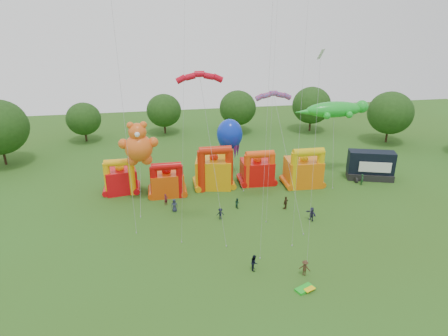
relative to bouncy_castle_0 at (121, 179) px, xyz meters
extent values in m
plane|color=#325517|center=(16.23, -28.24, -2.26)|extent=(160.00, 160.00, 0.00)
cylinder|color=#352314|center=(54.25, 15.63, -0.40)|extent=(0.44, 0.44, 3.72)
ellipsoid|color=#1C3E12|center=(54.25, 15.63, 4.14)|extent=(9.30, 9.30, 8.89)
cylinder|color=#352314|center=(41.18, 26.38, -0.51)|extent=(0.44, 0.44, 3.51)
ellipsoid|color=#1C3E12|center=(41.18, 26.38, 3.78)|extent=(8.77, 8.78, 8.39)
cylinder|color=#352314|center=(24.35, 28.23, -0.61)|extent=(0.44, 0.44, 3.30)
ellipsoid|color=#1C3E12|center=(24.35, 28.23, 3.42)|extent=(8.25, 8.25, 7.88)
cylinder|color=#352314|center=(7.83, 30.21, -0.72)|extent=(0.44, 0.44, 3.09)
ellipsoid|color=#1C3E12|center=(7.83, 30.21, 3.06)|extent=(7.73, 7.72, 7.38)
cylinder|color=#352314|center=(-9.13, 27.29, -0.82)|extent=(0.44, 0.44, 2.88)
ellipsoid|color=#1C3E12|center=(-9.13, 27.29, 2.70)|extent=(7.20, 7.20, 6.88)
cylinder|color=#352314|center=(-21.78, 15.63, -0.19)|extent=(0.44, 0.44, 4.14)
cube|color=red|center=(0.00, 0.26, -0.38)|extent=(5.21, 4.45, 3.77)
cylinder|color=#FFAE0D|center=(-1.81, -1.09, 0.43)|extent=(1.02, 1.02, 5.39)
cylinder|color=#FFAE0D|center=(1.81, -1.09, 0.43)|extent=(1.02, 1.02, 5.39)
cylinder|color=#FFAE0D|center=(0.00, -1.09, 3.12)|extent=(4.13, 1.07, 1.07)
sphere|color=#FFAE0D|center=(0.00, 0.26, 1.81)|extent=(1.40, 1.40, 1.40)
cube|color=#D7460B|center=(7.05, -1.85, -0.46)|extent=(5.13, 4.18, 3.61)
cylinder|color=#C20909|center=(5.12, -3.29, 0.31)|extent=(1.09, 1.09, 5.16)
cylinder|color=#C20909|center=(8.98, -3.29, 0.31)|extent=(1.09, 1.09, 5.16)
cylinder|color=#C20909|center=(7.05, -3.29, 2.89)|extent=(4.41, 1.15, 1.15)
sphere|color=#C20909|center=(7.05, -1.85, 1.65)|extent=(1.40, 1.40, 1.40)
cube|color=orange|center=(14.61, -0.18, 0.08)|extent=(6.34, 5.46, 4.69)
cylinder|color=red|center=(12.43, -1.80, 1.08)|extent=(1.23, 1.23, 6.70)
cylinder|color=red|center=(16.79, -1.80, 1.08)|extent=(1.23, 1.23, 6.70)
cylinder|color=red|center=(14.61, -1.80, 4.43)|extent=(4.97, 1.29, 1.29)
sphere|color=red|center=(14.61, -0.18, 2.72)|extent=(1.40, 1.40, 1.40)
cube|color=red|center=(21.78, 0.00, -0.35)|extent=(5.20, 4.22, 3.83)
cylinder|color=#FC470D|center=(19.80, -1.47, 0.47)|extent=(1.11, 1.11, 5.47)
cylinder|color=#FC470D|center=(23.75, -1.47, 0.47)|extent=(1.11, 1.11, 5.47)
cylinder|color=#FC470D|center=(21.78, -1.47, 3.21)|extent=(4.51, 1.17, 1.17)
sphere|color=#FC470D|center=(21.78, 0.00, 1.87)|extent=(1.40, 1.40, 1.40)
cube|color=orange|center=(28.93, -2.05, -0.11)|extent=(5.70, 4.66, 4.31)
cylinder|color=#E1B70B|center=(26.79, -3.65, 0.82)|extent=(1.21, 1.21, 6.16)
cylinder|color=#E1B70B|center=(31.08, -3.65, 0.82)|extent=(1.21, 1.21, 6.16)
cylinder|color=#E1B70B|center=(28.93, -3.65, 3.90)|extent=(4.89, 1.27, 1.27)
sphere|color=#E1B70B|center=(28.93, -2.05, 2.35)|extent=(1.40, 1.40, 1.40)
cube|color=black|center=(40.94, -1.84, -1.71)|extent=(7.92, 4.88, 1.10)
cube|color=black|center=(40.94, -1.64, 0.69)|extent=(7.81, 4.54, 3.71)
cube|color=white|center=(40.94, -3.09, 0.32)|extent=(4.91, 1.61, 1.75)
cylinder|color=black|center=(37.97, -2.96, -1.86)|extent=(0.30, 0.90, 0.90)
cylinder|color=black|center=(43.91, -2.96, -1.86)|extent=(0.30, 0.90, 0.90)
sphere|color=orange|center=(3.29, -2.71, 5.83)|extent=(4.05, 4.05, 4.05)
sphere|color=orange|center=(3.29, -2.71, 8.22)|extent=(2.58, 2.58, 2.58)
sphere|color=orange|center=(2.37, -2.71, 9.24)|extent=(1.01, 1.01, 1.01)
sphere|color=orange|center=(4.21, -2.71, 9.24)|extent=(1.01, 1.01, 1.01)
sphere|color=orange|center=(1.18, -2.71, 6.57)|extent=(1.47, 1.47, 1.47)
sphere|color=orange|center=(5.41, -2.71, 6.57)|extent=(1.47, 1.47, 1.47)
sphere|color=orange|center=(2.28, -2.71, 3.99)|extent=(1.66, 1.66, 1.66)
sphere|color=orange|center=(4.30, -2.71, 3.99)|extent=(1.66, 1.66, 1.66)
sphere|color=white|center=(3.29, -3.95, 8.22)|extent=(0.74, 0.74, 0.74)
ellipsoid|color=green|center=(35.18, 2.00, 9.00)|extent=(9.85, 3.08, 2.62)
sphere|color=green|center=(39.99, 2.00, 9.28)|extent=(2.12, 2.12, 2.12)
cone|color=green|center=(30.18, 2.00, 8.80)|extent=(3.85, 1.54, 1.54)
sphere|color=green|center=(37.11, 3.54, 8.42)|extent=(1.15, 1.15, 1.15)
sphere|color=green|center=(37.11, 0.46, 8.42)|extent=(1.15, 1.15, 1.15)
sphere|color=green|center=(33.26, 3.54, 8.42)|extent=(1.15, 1.15, 1.15)
sphere|color=green|center=(33.26, 0.46, 8.42)|extent=(1.15, 1.15, 1.15)
ellipsoid|color=#0C2BC2|center=(18.07, 4.67, 4.79)|extent=(4.34, 4.34, 5.20)
cone|color=#591E8C|center=(19.48, 4.67, 2.40)|extent=(0.98, 0.98, 3.47)
cone|color=#591E8C|center=(18.78, 5.89, 2.40)|extent=(0.98, 0.98, 3.47)
cone|color=#591E8C|center=(17.37, 5.89, 2.40)|extent=(0.98, 0.98, 3.47)
cone|color=#591E8C|center=(16.66, 4.67, 2.40)|extent=(0.98, 0.98, 3.47)
cone|color=#591E8C|center=(17.37, 3.45, 2.40)|extent=(0.98, 0.98, 3.47)
cone|color=#591E8C|center=(18.78, 3.45, 2.40)|extent=(0.98, 0.98, 3.47)
cube|color=white|center=(23.98, -16.68, 20.09)|extent=(1.02, 1.02, 1.10)
cube|color=green|center=(20.05, -27.10, -2.14)|extent=(2.23, 1.73, 0.24)
cube|color=yellow|center=(20.45, -27.40, -2.00)|extent=(1.34, 1.04, 0.10)
imported|color=#252B3E|center=(7.80, -7.82, -1.31)|extent=(0.95, 0.64, 1.90)
imported|color=maroon|center=(6.69, -5.56, -1.41)|extent=(0.74, 0.71, 1.71)
imported|color=#163829|center=(16.80, -8.26, -1.50)|extent=(0.78, 0.89, 1.52)
imported|color=black|center=(13.87, -11.12, -1.44)|extent=(1.09, 0.66, 1.65)
imported|color=#402C19|center=(23.58, -9.79, -1.28)|extent=(1.19, 1.13, 1.98)
imported|color=#292945|center=(26.00, -13.55, -1.29)|extent=(1.26, 1.90, 1.96)
imported|color=#602A1B|center=(31.67, -3.42, -1.49)|extent=(0.90, 0.83, 1.55)
imported|color=#1B4321|center=(38.48, -3.89, -1.33)|extent=(0.77, 0.81, 1.86)
imported|color=black|center=(15.72, -22.88, -1.34)|extent=(0.91, 1.05, 1.86)
imported|color=#422C1A|center=(20.86, -24.79, -1.34)|extent=(1.38, 1.23, 1.86)
camera|label=1|loc=(6.14, -58.53, 24.96)|focal=32.00mm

